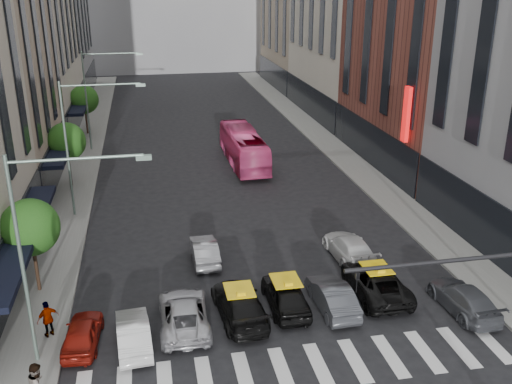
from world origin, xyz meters
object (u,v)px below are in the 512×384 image
streetlamp_mid (80,131)px  pedestrian_far (48,319)px  car_red (82,333)px  car_white_front (133,333)px  bus (243,147)px  streetlamp_near (43,233)px  taxi_left (239,304)px  streetlamp_far (96,87)px  taxi_center (286,294)px

streetlamp_mid → pedestrian_far: 15.15m
car_red → car_white_front: car_white_front is taller
streetlamp_mid → car_white_front: bearing=-79.0°
bus → streetlamp_near: bearing=63.0°
bus → pedestrian_far: size_ratio=6.17×
streetlamp_mid → taxi_left: (7.99, -14.28, -5.17)m
streetlamp_far → car_red: size_ratio=2.44×
car_red → pedestrian_far: bearing=-23.4°
streetlamp_far → bus: 14.75m
streetlamp_near → car_white_front: 6.08m
car_white_front → taxi_left: (4.94, 1.33, 0.07)m
streetlamp_near → car_white_front: streetlamp_near is taller
taxi_center → streetlamp_mid: bearing=-53.7°
car_red → taxi_center: size_ratio=0.84×
taxi_center → pedestrian_far: pedestrian_far is taller
car_white_front → bus: (9.29, 24.83, 0.84)m
streetlamp_near → streetlamp_far: 32.00m
bus → taxi_center: bearing=84.1°
streetlamp_near → streetlamp_far: size_ratio=1.00×
taxi_center → car_white_front: bearing=12.8°
streetlamp_far → taxi_center: streetlamp_far is taller
car_white_front → taxi_left: 5.12m
streetlamp_mid → pedestrian_far: bearing=-92.6°
streetlamp_near → streetlamp_far: (0.00, 32.00, 0.00)m
streetlamp_near → pedestrian_far: size_ratio=5.16×
pedestrian_far → bus: bearing=-152.4°
bus → pedestrian_far: (-12.99, -23.55, -0.48)m
streetlamp_near → taxi_center: size_ratio=2.04×
taxi_left → pedestrian_far: 8.65m
pedestrian_far → car_white_front: bearing=127.4°
streetlamp_near → streetlamp_mid: (0.00, 16.00, 0.00)m
streetlamp_mid → taxi_center: streetlamp_mid is taller
car_white_front → streetlamp_far: bearing=-88.7°
streetlamp_far → streetlamp_near: bearing=-90.0°
car_red → streetlamp_far: bearing=-84.0°
car_red → taxi_center: bearing=-168.2°
streetlamp_near → taxi_left: 9.67m
streetlamp_near → streetlamp_mid: same height
car_white_front → bus: size_ratio=0.37×
taxi_center → pedestrian_far: size_ratio=2.53×
taxi_left → streetlamp_far: bearing=-79.7°
streetlamp_near → bus: size_ratio=0.84×
taxi_center → taxi_left: bearing=8.8°
streetlamp_mid → car_white_front: (3.04, -15.61, -5.24)m
streetlamp_near → pedestrian_far: 5.20m
streetlamp_near → pedestrian_far: streetlamp_near is taller
car_red → pedestrian_far: 1.74m
car_white_front → taxi_center: taxi_center is taller
streetlamp_far → bus: size_ratio=0.84×
taxi_center → bus: size_ratio=0.41×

